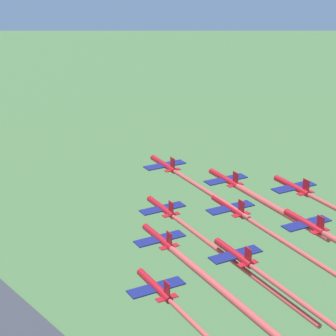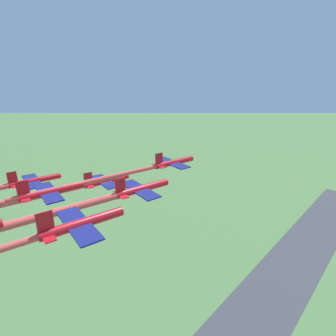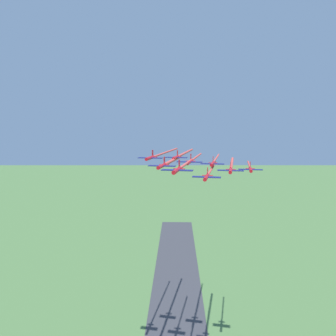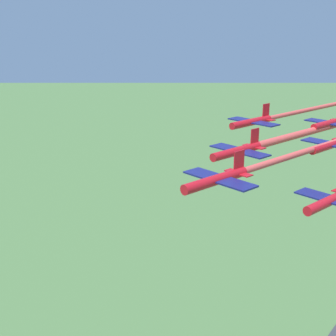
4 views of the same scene
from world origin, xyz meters
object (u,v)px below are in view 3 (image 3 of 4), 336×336
jet_6 (250,169)px  jet_8 (176,157)px  jet_3 (231,170)px  jet_7 (212,164)px  jet_2 (162,166)px  jet_1 (206,177)px  jet_5 (150,158)px  jet_0 (177,170)px  jet_4 (189,162)px

jet_6 → jet_8: bearing=0.0°
jet_3 → jet_7: 15.92m
jet_2 → jet_3: (27.18, -5.81, -2.79)m
jet_1 → jet_7: jet_7 is taller
jet_5 → jet_8: 15.92m
jet_0 → jet_8: (21.27, 36.09, 0.14)m
jet_8 → jet_3: bearing=150.5°
jet_7 → jet_2: bearing=59.5°
jet_3 → jet_7: (3.07, 15.60, 0.93)m
jet_4 → jet_5: jet_5 is taller
jet_4 → jet_7: 16.03m
jet_5 → jet_2: bearing=120.5°
jet_0 → jet_1: (15.13, 4.89, -4.00)m
jet_0 → jet_6: bearing=-120.5°
jet_1 → jet_3: jet_3 is taller
jet_3 → jet_8: bearing=-29.5°
jet_6 → jet_8: 32.56m
jet_1 → jet_5: size_ratio=1.00×
jet_1 → jet_7: 27.46m
jet_6 → jet_7: jet_7 is taller
jet_3 → jet_4: bearing=0.0°
jet_0 → jet_5: (6.14, 31.20, 1.05)m
jet_3 → jet_6: 15.94m
jet_0 → jet_1: 16.39m
jet_1 → jet_6: jet_1 is taller
jet_4 → jet_7: jet_4 is taller
jet_0 → jet_8: jet_8 is taller
jet_1 → jet_2: size_ratio=1.00×
jet_0 → jet_4: jet_0 is taller
jet_4 → jet_8: size_ratio=1.00×
jet_5 → jet_8: size_ratio=1.00×
jet_0 → jet_3: 31.96m
jet_4 → jet_6: jet_4 is taller
jet_4 → jet_7: size_ratio=1.00×
jet_1 → jet_2: 16.51m
jet_1 → jet_7: size_ratio=1.00×
jet_6 → jet_3: bearing=59.5°
jet_7 → jet_8: bearing=0.0°
jet_8 → jet_6: bearing=-180.0°
jet_6 → jet_7: bearing=0.0°
jet_0 → jet_7: size_ratio=1.00×
jet_2 → jet_6: size_ratio=1.00×
jet_6 → jet_8: (-24.11, 21.41, 4.52)m
jet_5 → jet_4: bearing=-180.0°
jet_4 → jet_1: bearing=120.5°
jet_0 → jet_7: bearing=-101.1°
jet_5 → jet_7: bearing=-150.5°
jet_3 → jet_4: jet_4 is taller
jet_8 → jet_4: bearing=120.5°
jet_4 → jet_6: 28.10m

